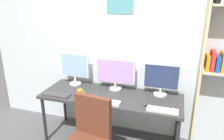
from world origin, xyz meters
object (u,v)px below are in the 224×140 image
(monitor_left, at_px, (75,67))
(coffee_mug, at_px, (80,93))
(keyboard_center, at_px, (105,102))
(keyboard_left, at_px, (56,95))
(desk, at_px, (111,99))
(monitor_center, at_px, (115,73))
(keyboard_right, at_px, (162,110))
(monitor_right, at_px, (161,78))
(computer_mouse, at_px, (145,104))

(monitor_left, bearing_deg, coffee_mug, -54.80)
(monitor_left, height_order, coffee_mug, monitor_left)
(keyboard_center, bearing_deg, keyboard_left, 180.00)
(desk, height_order, keyboard_center, keyboard_center)
(monitor_center, relative_size, keyboard_left, 1.48)
(desk, relative_size, keyboard_right, 5.23)
(monitor_center, distance_m, keyboard_center, 0.51)
(monitor_right, height_order, keyboard_center, monitor_right)
(monitor_left, distance_m, keyboard_right, 1.46)
(coffee_mug, bearing_deg, keyboard_left, -165.32)
(keyboard_center, distance_m, keyboard_right, 0.72)
(monitor_right, bearing_deg, coffee_mug, -161.01)
(keyboard_left, bearing_deg, computer_mouse, 4.08)
(monitor_center, xyz_separation_m, keyboard_left, (-0.72, -0.44, -0.25))
(monitor_right, xyz_separation_m, keyboard_left, (-1.36, -0.44, -0.23))
(keyboard_right, bearing_deg, keyboard_left, 180.00)
(monitor_right, bearing_deg, keyboard_right, -81.01)
(monitor_left, distance_m, monitor_right, 1.29)
(monitor_right, xyz_separation_m, computer_mouse, (-0.16, -0.36, -0.23))
(monitor_right, distance_m, computer_mouse, 0.45)
(monitor_center, xyz_separation_m, monitor_right, (0.65, -0.00, -0.01))
(keyboard_left, relative_size, keyboard_right, 1.05)
(desk, xyz_separation_m, monitor_left, (-0.65, 0.21, 0.34))
(monitor_left, xyz_separation_m, monitor_right, (1.29, 0.00, -0.04))
(coffee_mug, bearing_deg, keyboard_center, -12.10)
(keyboard_right, bearing_deg, coffee_mug, 175.65)
(monitor_right, relative_size, keyboard_left, 1.26)
(desk, distance_m, monitor_left, 0.76)
(monitor_left, relative_size, coffee_mug, 4.70)
(keyboard_left, height_order, keyboard_right, same)
(desk, distance_m, computer_mouse, 0.52)
(desk, bearing_deg, computer_mouse, -16.38)
(monitor_right, distance_m, coffee_mug, 1.12)
(keyboard_center, bearing_deg, monitor_right, 34.39)
(keyboard_center, bearing_deg, monitor_center, 90.00)
(monitor_left, xyz_separation_m, monitor_center, (0.65, 0.00, -0.02))
(monitor_center, bearing_deg, keyboard_right, -31.70)
(monitor_right, bearing_deg, desk, -161.81)
(monitor_left, distance_m, keyboard_center, 0.83)
(desk, bearing_deg, monitor_right, 18.19)
(monitor_center, xyz_separation_m, coffee_mug, (-0.39, -0.36, -0.21))
(monitor_center, distance_m, keyboard_right, 0.88)
(keyboard_left, relative_size, keyboard_center, 1.01)
(keyboard_left, xyz_separation_m, keyboard_center, (0.72, 0.00, 0.00))
(monitor_center, distance_m, coffee_mug, 0.57)
(monitor_left, relative_size, keyboard_right, 1.35)
(desk, height_order, coffee_mug, coffee_mug)
(keyboard_center, distance_m, coffee_mug, 0.40)
(keyboard_center, height_order, coffee_mug, coffee_mug)
(monitor_center, distance_m, keyboard_left, 0.88)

